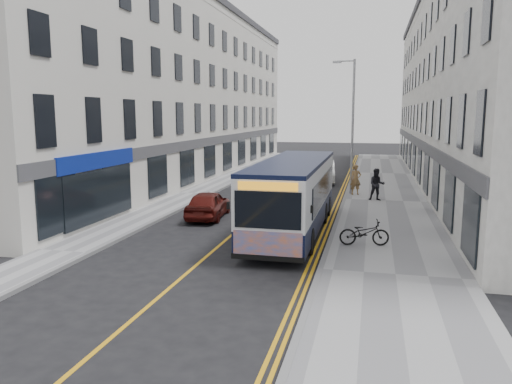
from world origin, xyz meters
The scene contains 17 objects.
ground centered at (0.00, 0.00, 0.00)m, with size 140.00×140.00×0.00m, color black.
pavement_east centered at (6.25, 12.00, 0.06)m, with size 4.50×64.00×0.12m, color #97979A.
pavement_west centered at (-5.00, 12.00, 0.06)m, with size 2.00×64.00×0.12m, color #97979A.
kerb_east centered at (4.00, 12.00, 0.07)m, with size 0.18×64.00×0.13m, color slate.
kerb_west centered at (-4.00, 12.00, 0.07)m, with size 0.18×64.00×0.13m, color slate.
road_centre_line centered at (0.00, 12.00, 0.00)m, with size 0.12×64.00×0.01m, color orange.
road_dbl_yellow_inner centered at (3.55, 12.00, 0.00)m, with size 0.10×64.00×0.01m, color orange.
road_dbl_yellow_outer centered at (3.75, 12.00, 0.00)m, with size 0.10×64.00×0.01m, color orange.
terrace_east centered at (11.50, 21.00, 6.50)m, with size 6.00×46.00×13.00m, color white.
terrace_west centered at (-9.00, 21.00, 6.50)m, with size 6.00×46.00×13.00m, color silver.
streetlamp centered at (4.17, 14.00, 4.38)m, with size 1.32×0.18×8.00m.
city_bus centered at (2.35, 3.82, 1.64)m, with size 2.42×10.35×3.01m.
bicycle centered at (5.26, 1.93, 0.59)m, with size 0.62×1.79×0.94m, color black.
pedestrian_near centered at (4.53, 13.68, 1.02)m, with size 0.65×0.43×1.79m, color olive.
pedestrian_far centered at (5.74, 11.86, 1.00)m, with size 0.86×0.67×1.77m, color black.
car_white centered at (2.01, 19.46, 0.77)m, with size 1.63×4.68×1.54m, color silver.
car_maroon centered at (-2.00, 5.78, 0.66)m, with size 1.55×3.86×1.31m, color #4C100C.
Camera 1 is at (5.45, -16.16, 4.87)m, focal length 35.00 mm.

